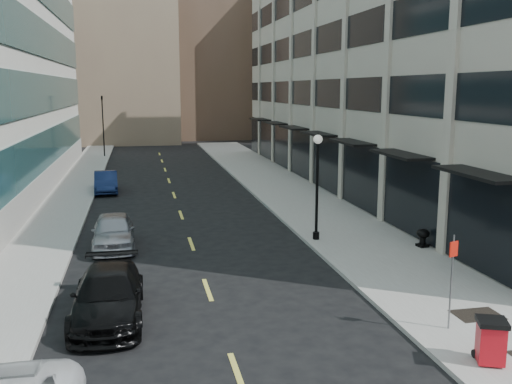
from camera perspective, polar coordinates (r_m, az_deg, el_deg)
name	(u,v)px	position (r m, az deg, el deg)	size (l,w,h in m)	color
sidewalk_right	(313,208)	(32.80, 5.67, -1.59)	(5.00, 80.00, 0.15)	gray
sidewalk_left	(56,219)	(31.65, -19.33, -2.57)	(3.00, 80.00, 0.15)	gray
building_right	(415,57)	(42.23, 15.59, 12.91)	(15.30, 46.50, 18.25)	#AFA894
skyline_tan_near	(120,32)	(78.96, -13.48, 15.27)	(14.00, 18.00, 28.00)	#887359
skyline_brown	(207,15)	(83.86, -4.88, 17.26)	(12.00, 16.00, 34.00)	brown
skyline_tan_far	(51,59)	(89.50, -19.78, 12.41)	(12.00, 14.00, 22.00)	#887359
skyline_stone	(287,65)	(79.29, 3.11, 12.61)	(10.00, 14.00, 20.00)	#AFA894
grate_far	(477,315)	(18.64, 21.26, -11.36)	(1.40, 1.00, 0.01)	black
road_centerline	(186,228)	(28.52, -7.05, -3.57)	(0.15, 68.20, 0.01)	#D8CC4C
traffic_signal	(102,100)	(58.72, -15.16, 8.90)	(0.66, 0.66, 6.98)	black
car_black_pickup	(108,296)	(17.83, -14.57, -9.99)	(2.04, 5.03, 1.46)	black
car_silver_sedan	(113,231)	(25.38, -14.08, -3.83)	(1.77, 4.40, 1.50)	gray
car_blue_sedan	(106,182)	(39.16, -14.77, 0.98)	(1.47, 4.21, 1.39)	#132149
trash_bin	(491,340)	(15.50, 22.43, -13.50)	(0.91, 0.91, 1.14)	#B90C16
lamppost	(317,177)	(25.24, 6.14, 1.48)	(0.40, 0.40, 4.80)	black
sign_post	(452,270)	(16.81, 19.02, -7.37)	(0.31, 0.14, 2.72)	slate
urn_planter	(423,236)	(25.38, 16.35, -4.24)	(0.56, 0.56, 0.77)	black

